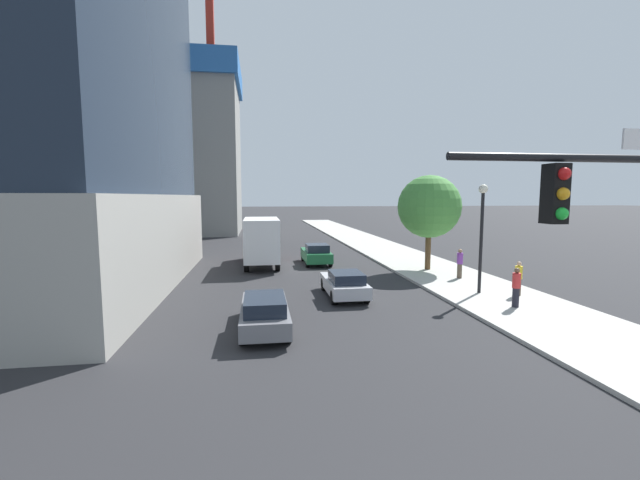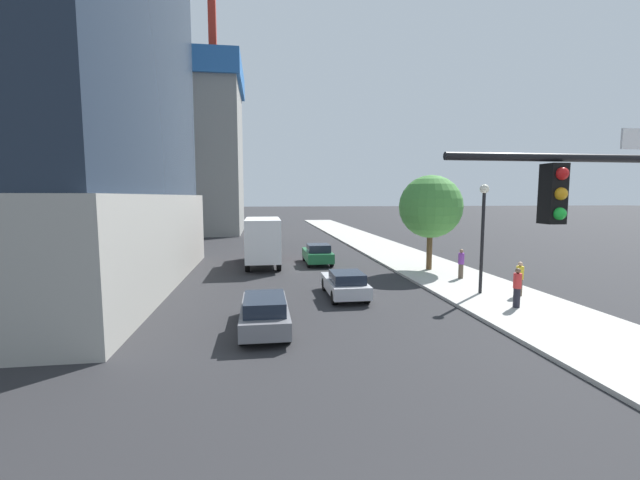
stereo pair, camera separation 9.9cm
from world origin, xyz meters
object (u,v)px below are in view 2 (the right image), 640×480
(street_tree, at_px, (431,207))
(car_green, at_px, (318,254))
(pedestrian_yellow_shirt, at_px, (520,278))
(street_lamp, at_px, (483,222))
(pedestrian_red_shirt, at_px, (517,287))
(car_silver, at_px, (345,284))
(car_gray, at_px, (265,312))
(pedestrian_purple_shirt, at_px, (461,263))
(box_truck, at_px, (263,240))
(construction_building, at_px, (186,140))

(street_tree, relative_size, car_green, 1.43)
(car_green, bearing_deg, pedestrian_yellow_shirt, -54.06)
(street_lamp, height_order, pedestrian_red_shirt, street_lamp)
(car_silver, distance_m, car_gray, 5.94)
(street_lamp, bearing_deg, pedestrian_purple_shirt, 77.27)
(street_lamp, height_order, car_gray, street_lamp)
(box_truck, bearing_deg, street_lamp, -44.50)
(street_tree, distance_m, car_silver, 9.72)
(car_gray, bearing_deg, street_lamp, 19.31)
(car_green, bearing_deg, car_silver, -90.00)
(construction_building, distance_m, street_lamp, 44.46)
(street_lamp, relative_size, car_gray, 1.17)
(construction_building, relative_size, car_green, 7.42)
(street_tree, height_order, pedestrian_yellow_shirt, street_tree)
(car_silver, xyz_separation_m, pedestrian_yellow_shirt, (8.26, -1.49, 0.32))
(car_green, xyz_separation_m, pedestrian_yellow_shirt, (8.26, -11.39, 0.24))
(box_truck, distance_m, pedestrian_red_shirt, 16.99)
(street_tree, bearing_deg, car_gray, -136.13)
(construction_building, height_order, box_truck, construction_building)
(car_gray, xyz_separation_m, car_green, (3.93, 14.35, 0.04))
(pedestrian_yellow_shirt, bearing_deg, street_tree, 100.84)
(street_lamp, distance_m, car_silver, 7.37)
(construction_building, relative_size, car_silver, 7.70)
(construction_building, bearing_deg, car_gray, -76.80)
(car_silver, relative_size, box_truck, 0.56)
(construction_building, height_order, pedestrian_purple_shirt, construction_building)
(construction_building, relative_size, car_gray, 6.95)
(car_silver, distance_m, pedestrian_purple_shirt, 8.03)
(car_silver, distance_m, car_green, 9.90)
(construction_building, height_order, street_tree, construction_building)
(car_silver, distance_m, box_truck, 10.55)
(pedestrian_red_shirt, bearing_deg, car_silver, 153.62)
(street_tree, distance_m, pedestrian_purple_shirt, 4.49)
(car_green, relative_size, pedestrian_red_shirt, 2.51)
(street_tree, bearing_deg, pedestrian_red_shirt, -89.97)
(car_gray, xyz_separation_m, pedestrian_red_shirt, (10.78, 1.05, 0.32))
(street_tree, height_order, pedestrian_red_shirt, street_tree)
(car_gray, bearing_deg, car_silver, 48.49)
(street_lamp, bearing_deg, pedestrian_yellow_shirt, -26.01)
(car_gray, relative_size, box_truck, 0.62)
(box_truck, bearing_deg, pedestrian_purple_shirt, -30.96)
(construction_building, bearing_deg, street_tree, -57.00)
(construction_building, relative_size, pedestrian_yellow_shirt, 19.29)
(car_silver, xyz_separation_m, car_green, (0.00, 9.90, 0.08))
(street_tree, bearing_deg, pedestrian_yellow_shirt, -79.16)
(street_lamp, xyz_separation_m, pedestrian_purple_shirt, (0.81, 3.58, -2.66))
(street_tree, xyz_separation_m, pedestrian_purple_shirt, (0.65, -3.06, -3.22))
(street_lamp, bearing_deg, box_truck, 135.50)
(street_lamp, height_order, pedestrian_yellow_shirt, street_lamp)
(construction_building, bearing_deg, pedestrian_red_shirt, -63.31)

